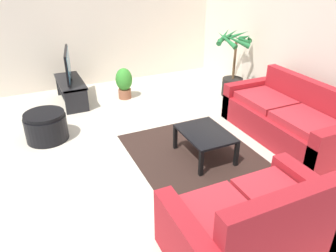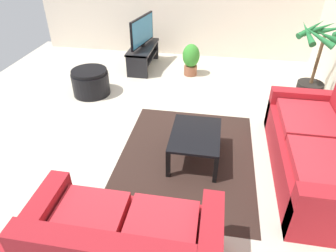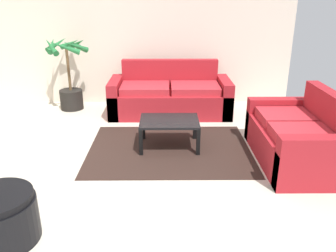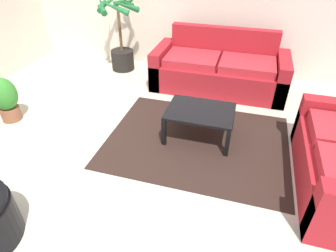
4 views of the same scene
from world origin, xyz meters
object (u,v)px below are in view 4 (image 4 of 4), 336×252
couch_main (219,70)px  potted_palm (120,40)px  coffee_table (200,114)px  potted_plant_small (5,98)px

couch_main → potted_palm: bearing=172.0°
coffee_table → potted_palm: 2.48m
couch_main → potted_palm: size_ratio=1.59×
potted_plant_small → couch_main: bearing=34.3°
couch_main → potted_plant_small: bearing=-145.7°
coffee_table → couch_main: bearing=88.9°
couch_main → potted_plant_small: (-2.59, -1.77, 0.03)m
couch_main → potted_plant_small: 3.14m
coffee_table → potted_plant_small: size_ratio=1.30×
coffee_table → potted_plant_small: 2.59m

